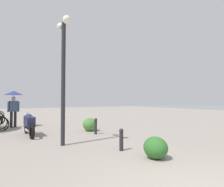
# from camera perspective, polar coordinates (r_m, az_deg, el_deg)

# --- Properties ---
(lamppost) EXTENTS (0.98, 0.28, 4.28)m
(lamppost) POSITION_cam_1_polar(r_m,az_deg,el_deg) (6.74, -14.38, 9.28)
(lamppost) COLOR #232328
(lamppost) RESTS_ON ground
(motorcycle) EXTENTS (2.17, 0.35, 1.06)m
(motorcycle) POSITION_cam_1_polar(r_m,az_deg,el_deg) (8.93, -23.64, -8.34)
(motorcycle) COLOR black
(motorcycle) RESTS_ON ground
(pedestrian) EXTENTS (1.00, 1.00, 2.03)m
(pedestrian) POSITION_cam_1_polar(r_m,az_deg,el_deg) (11.99, -27.44, -1.36)
(pedestrian) COLOR black
(pedestrian) RESTS_ON ground
(bollard_near) EXTENTS (0.13, 0.13, 0.66)m
(bollard_near) POSITION_cam_1_polar(r_m,az_deg,el_deg) (5.86, 2.81, -13.48)
(bollard_near) COLOR #232328
(bollard_near) RESTS_ON ground
(bollard_mid) EXTENTS (0.13, 0.13, 0.71)m
(bollard_mid) POSITION_cam_1_polar(r_m,az_deg,el_deg) (8.61, -4.92, -9.62)
(bollard_mid) COLOR #232328
(bollard_mid) RESTS_ON ground
(shrub_low) EXTENTS (0.66, 0.60, 0.56)m
(shrub_low) POSITION_cam_1_polar(r_m,az_deg,el_deg) (5.24, 12.94, -15.55)
(shrub_low) COLOR #2D6628
(shrub_low) RESTS_ON ground
(shrub_round) EXTENTS (0.74, 0.67, 0.63)m
(shrub_round) POSITION_cam_1_polar(r_m,az_deg,el_deg) (9.52, -6.70, -9.22)
(shrub_round) COLOR #477F38
(shrub_round) RESTS_ON ground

